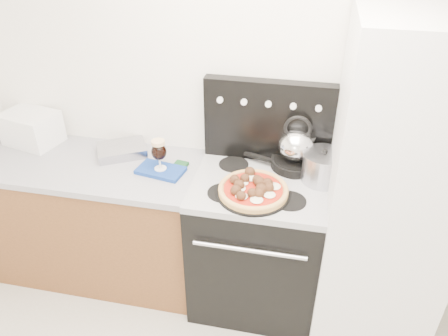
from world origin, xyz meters
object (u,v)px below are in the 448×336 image
(toaster_oven, at_px, (31,128))
(stock_pot, at_px, (323,168))
(fridge, at_px, (390,195))
(base_cabinet, at_px, (96,220))
(tea_kettle, at_px, (296,142))
(stove_body, at_px, (256,245))
(oven_mitt, at_px, (161,170))
(pizza, at_px, (253,189))
(beer_glass, at_px, (159,155))
(skillet, at_px, (294,163))
(pizza_pan, at_px, (253,194))

(toaster_oven, height_order, stock_pot, toaster_oven)
(fridge, height_order, stock_pot, fridge)
(base_cabinet, bearing_deg, tea_kettle, 7.87)
(stove_body, height_order, oven_mitt, oven_mitt)
(pizza, bearing_deg, beer_glass, 166.41)
(base_cabinet, xyz_separation_m, oven_mitt, (0.51, -0.02, 0.48))
(beer_glass, distance_m, tea_kettle, 0.80)
(fridge, height_order, skillet, fridge)
(pizza_pan, distance_m, stock_pot, 0.43)
(stock_pot, bearing_deg, skillet, 144.70)
(oven_mitt, bearing_deg, fridge, -1.54)
(fridge, xyz_separation_m, toaster_oven, (-2.24, 0.22, 0.06))
(pizza, bearing_deg, fridge, 8.24)
(beer_glass, distance_m, skillet, 0.80)
(fridge, distance_m, pizza_pan, 0.73)
(skillet, bearing_deg, toaster_oven, -179.60)
(base_cabinet, relative_size, pizza_pan, 3.64)
(skillet, bearing_deg, pizza_pan, -120.92)
(oven_mitt, height_order, skillet, skillet)
(beer_glass, height_order, pizza_pan, beer_glass)
(oven_mitt, bearing_deg, stove_body, -0.96)
(fridge, bearing_deg, base_cabinet, 178.41)
(skillet, bearing_deg, beer_glass, -166.06)
(stock_pot, bearing_deg, beer_glass, -175.23)
(skillet, bearing_deg, oven_mitt, -166.06)
(base_cabinet, height_order, oven_mitt, oven_mitt)
(tea_kettle, bearing_deg, oven_mitt, -147.50)
(oven_mitt, height_order, pizza_pan, pizza_pan)
(oven_mitt, relative_size, stock_pot, 1.20)
(stove_body, bearing_deg, oven_mitt, 179.04)
(beer_glass, bearing_deg, stove_body, -0.96)
(pizza_pan, distance_m, skillet, 0.39)
(oven_mitt, height_order, stock_pot, stock_pot)
(toaster_oven, relative_size, skillet, 1.20)
(pizza_pan, distance_m, pizza, 0.03)
(oven_mitt, bearing_deg, tea_kettle, 13.94)
(fridge, bearing_deg, skillet, 156.44)
(base_cabinet, height_order, stove_body, stove_body)
(toaster_oven, height_order, pizza_pan, toaster_oven)
(fridge, relative_size, stock_pot, 8.26)
(base_cabinet, distance_m, pizza, 1.22)
(base_cabinet, distance_m, stock_pot, 1.56)
(stove_body, bearing_deg, base_cabinet, 178.70)
(fridge, xyz_separation_m, pizza_pan, (-0.72, -0.10, -0.02))
(beer_glass, bearing_deg, base_cabinet, 178.31)
(fridge, distance_m, toaster_oven, 2.25)
(base_cabinet, relative_size, toaster_oven, 4.32)
(stove_body, bearing_deg, skillet, 48.61)
(pizza, distance_m, skillet, 0.39)
(toaster_oven, bearing_deg, stock_pot, 9.94)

